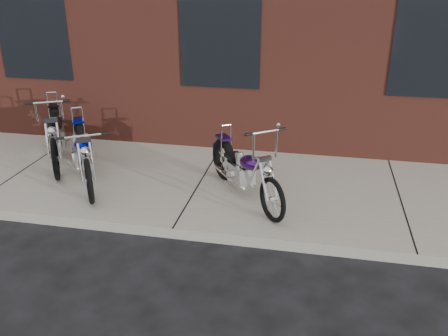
# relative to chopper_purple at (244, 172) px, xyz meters

# --- Properties ---
(ground) EXTENTS (120.00, 120.00, 0.00)m
(ground) POSITION_rel_chopper_purple_xyz_m (-0.75, -1.11, -0.53)
(ground) COLOR #26262C
(ground) RESTS_ON ground
(sidewalk) EXTENTS (22.00, 3.00, 0.15)m
(sidewalk) POSITION_rel_chopper_purple_xyz_m (-0.75, 0.39, -0.46)
(sidewalk) COLOR #9B968C
(sidewalk) RESTS_ON ground
(chopper_purple) EXTENTS (1.35, 1.76, 1.19)m
(chopper_purple) POSITION_rel_chopper_purple_xyz_m (0.00, 0.00, 0.00)
(chopper_purple) COLOR black
(chopper_purple) RESTS_ON sidewalk
(chopper_blue) EXTENTS (1.27, 2.02, 1.00)m
(chopper_blue) POSITION_rel_chopper_purple_xyz_m (-2.55, 0.11, 0.03)
(chopper_blue) COLOR black
(chopper_blue) RESTS_ON sidewalk
(chopper_third) EXTENTS (1.24, 2.13, 1.20)m
(chopper_third) POSITION_rel_chopper_purple_xyz_m (-3.42, 0.80, 0.04)
(chopper_third) COLOR black
(chopper_third) RESTS_ON sidewalk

